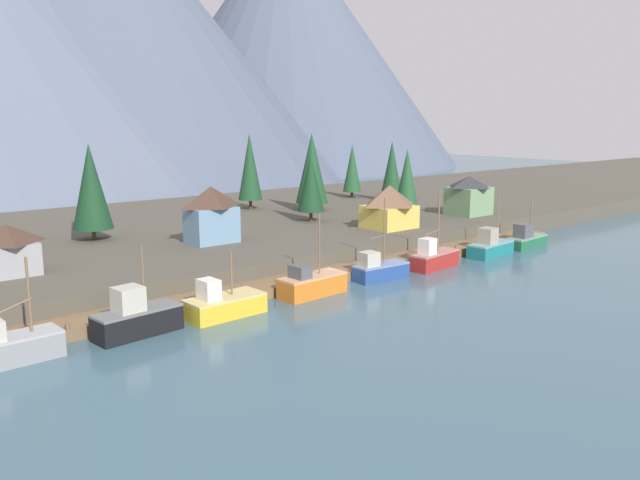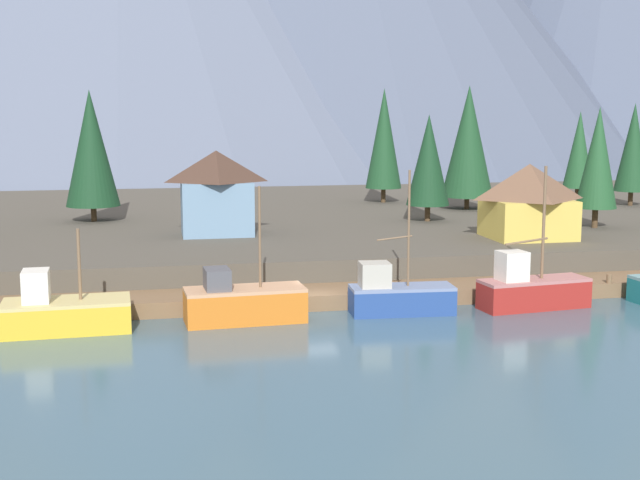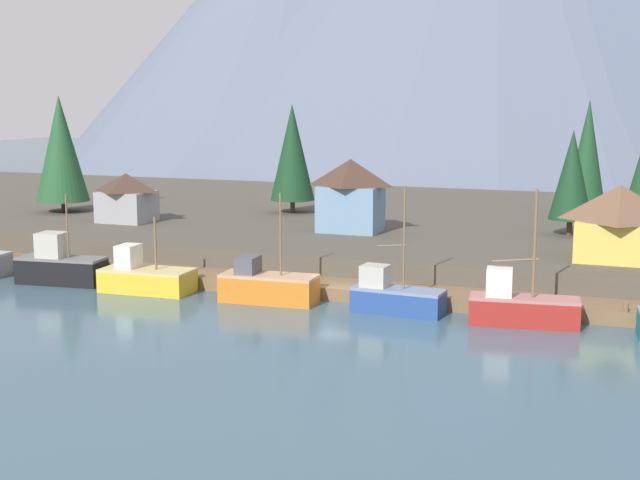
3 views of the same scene
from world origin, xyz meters
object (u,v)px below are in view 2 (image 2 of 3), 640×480
Objects in this scene: house_yellow at (529,200)px; house_blue at (217,192)px; conifer_centre at (633,147)px; conifer_back_left at (598,158)px; fishing_boat_blue at (398,296)px; conifer_near_left at (91,148)px; conifer_far_left at (428,160)px; fishing_boat_orange at (243,302)px; fishing_boat_yellow at (64,312)px; fishing_boat_red at (531,289)px; conifer_mid_left at (468,141)px; conifer_back_right at (384,139)px; conifer_near_right at (579,150)px.

house_blue is at bearing 165.24° from house_yellow.
conifer_back_left is at bearing -129.37° from conifer_centre.
house_yellow is (14.25, 12.49, 4.35)m from fishing_boat_blue.
conifer_near_left is (-34.23, 17.01, 3.60)m from house_yellow.
conifer_near_left reaches higher than conifer_centre.
house_blue is 0.71× the size of conifer_far_left.
conifer_far_left is at bearing 71.12° from fishing_boat_blue.
house_yellow is at bearing 24.69° from fishing_boat_orange.
fishing_boat_yellow is 28.63m from fishing_boat_red.
fishing_boat_red is 34.26m from conifer_mid_left.
conifer_far_left is at bearing -162.12° from conifer_centre.
conifer_far_left reaches higher than fishing_boat_blue.
conifer_near_left is at bearing 127.43° from fishing_boat_blue.
conifer_far_left is (-4.54, 11.32, 2.53)m from house_yellow.
conifer_back_left reaches higher than fishing_boat_red.
fishing_boat_orange is 37.10m from conifer_back_left.
conifer_back_right is (19.63, 40.12, 8.22)m from fishing_boat_orange.
fishing_boat_red is 42.00m from conifer_centre.
conifer_back_right is (-12.46, 22.99, 0.94)m from conifer_back_left.
conifer_near_left is at bearing -168.18° from conifer_near_right.
fishing_boat_yellow is 10.26m from fishing_boat_orange.
conifer_back_right is at bearing 60.58° from fishing_boat_orange.
conifer_near_left is at bearing 105.79° from fishing_boat_orange.
house_yellow is (34.16, 12.95, 4.38)m from fishing_boat_yellow.
fishing_boat_red is at bearing -128.65° from conifer_back_left.
conifer_near_left is at bearing 163.44° from conifer_back_left.
fishing_boat_blue is at bearing -129.30° from conifer_near_right.
conifer_mid_left is 16.29m from conifer_back_left.
conifer_back_left is at bearing -28.53° from conifer_far_left.
conifer_mid_left is at bearing 179.38° from conifer_centre.
fishing_boat_yellow is at bearing -157.72° from conifer_back_left.
conifer_centre reaches higher than fishing_boat_yellow.
conifer_back_left reaches higher than fishing_boat_orange.
fishing_boat_blue is at bearing 171.03° from fishing_boat_red.
fishing_boat_orange is 0.65× the size of conifer_mid_left.
conifer_near_left is 1.15× the size of conifer_back_left.
fishing_boat_blue is 26.61m from conifer_far_left.
conifer_near_left reaches higher than conifer_near_right.
conifer_back_left is at bearing -69.01° from conifer_mid_left.
conifer_back_left is (42.42, -12.61, -0.62)m from conifer_near_left.
conifer_near_left is 44.26m from conifer_back_left.
fishing_boat_red reaches higher than fishing_boat_blue.
conifer_near_right is at bearing 99.55° from conifer_centre.
fishing_boat_red is 0.74× the size of conifer_back_right.
conifer_back_right is 1.15× the size of conifer_centre.
house_yellow reaches higher than fishing_boat_yellow.
house_yellow is at bearing -26.42° from conifer_near_left.
house_yellow is at bearing -96.86° from conifer_mid_left.
house_blue is at bearing -153.02° from conifer_near_right.
fishing_boat_blue is 0.87× the size of conifer_back_left.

